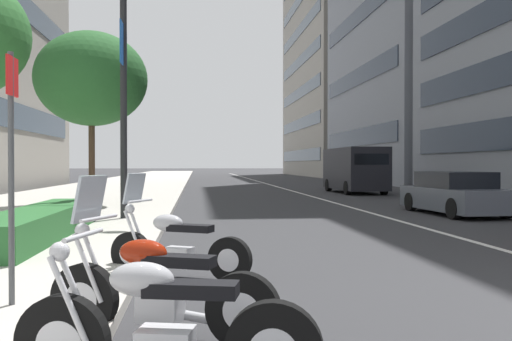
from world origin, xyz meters
TOP-DOWN VIEW (x-y plane):
  - sidewalk_right_plaza at (30.00, 10.64)m, footprint 160.00×8.45m
  - lane_centre_stripe at (35.00, 0.00)m, footprint 110.00×0.16m
  - motorcycle_far_end_row at (-0.45, 5.88)m, footprint 0.73×2.14m
  - motorcycle_under_tarp at (0.73, 6.01)m, footprint 0.97×2.11m
  - motorcycle_by_sign_pole at (3.45, 5.93)m, footprint 1.09×1.99m
  - car_approaching_light at (12.16, -2.47)m, footprint 4.45×1.96m
  - delivery_van_ahead at (25.04, -3.05)m, footprint 5.76×2.24m
  - parking_sign_by_curb at (1.58, 7.53)m, footprint 0.32×0.06m
  - street_lamp_with_banners at (10.58, 7.17)m, footprint 1.26×2.66m
  - clipped_hedge_bed at (6.95, 8.73)m, footprint 6.39×1.10m
  - street_tree_near_plaza_corner at (15.66, 9.35)m, footprint 3.93×3.93m
  - office_tower_near_left at (69.27, -18.18)m, footprint 28.49×19.66m

SIDE VIEW (x-z plane):
  - lane_centre_stripe at x=35.00m, z-range 0.00..0.01m
  - sidewalk_right_plaza at x=30.00m, z-range 0.00..0.15m
  - motorcycle_far_end_row at x=-0.45m, z-range -0.13..0.99m
  - clipped_hedge_bed at x=6.95m, z-range 0.15..0.71m
  - motorcycle_by_sign_pole at x=3.45m, z-range -0.30..1.17m
  - motorcycle_under_tarp at x=0.73m, z-range -0.30..1.19m
  - car_approaching_light at x=12.16m, z-range -0.03..1.32m
  - delivery_van_ahead at x=25.04m, z-range 0.09..2.56m
  - parking_sign_by_curb at x=1.58m, z-range 0.41..3.00m
  - street_tree_near_plaza_corner at x=15.66m, z-range 1.54..7.68m
  - street_lamp_with_banners at x=10.58m, z-range 1.00..8.68m
  - office_tower_near_left at x=69.27m, z-range 0.00..34.71m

